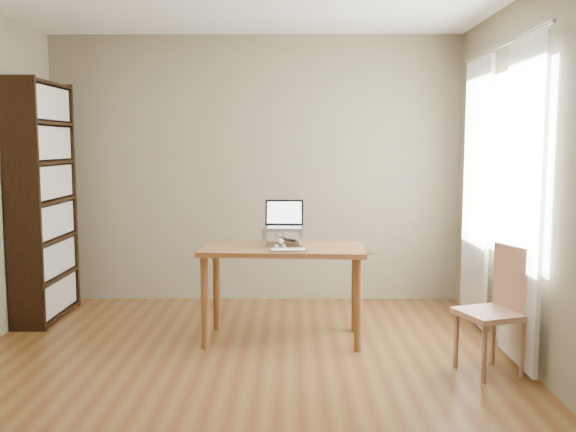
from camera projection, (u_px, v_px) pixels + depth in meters
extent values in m
cube|color=#5B3218|center=(237.00, 382.00, 4.22)|extent=(4.00, 4.50, 0.02)
cube|color=#7B7553|center=(255.00, 170.00, 6.32)|extent=(4.00, 0.02, 2.60)
cube|color=#7B7553|center=(165.00, 233.00, 1.83)|extent=(4.00, 0.02, 2.60)
cube|color=#7B7553|center=(552.00, 184.00, 4.06)|extent=(0.02, 4.50, 2.60)
cube|color=white|center=(506.00, 164.00, 4.84)|extent=(0.01, 1.80, 1.40)
cube|color=black|center=(22.00, 206.00, 5.22)|extent=(0.30, 0.04, 2.10)
cube|color=black|center=(60.00, 197.00, 6.08)|extent=(0.30, 0.04, 2.10)
cube|color=black|center=(27.00, 201.00, 5.65)|extent=(0.02, 0.90, 2.10)
cube|color=black|center=(48.00, 314.00, 5.77)|extent=(0.30, 0.84, 0.02)
cube|color=black|center=(50.00, 295.00, 5.75)|extent=(0.20, 0.78, 0.28)
cube|color=black|center=(46.00, 277.00, 5.73)|extent=(0.30, 0.84, 0.03)
cube|color=black|center=(48.00, 258.00, 5.71)|extent=(0.20, 0.78, 0.28)
cube|color=black|center=(44.00, 239.00, 5.69)|extent=(0.30, 0.84, 0.02)
cube|color=black|center=(47.00, 220.00, 5.67)|extent=(0.20, 0.78, 0.28)
cube|color=black|center=(43.00, 201.00, 5.65)|extent=(0.30, 0.84, 0.02)
cube|color=black|center=(45.00, 182.00, 5.63)|extent=(0.20, 0.78, 0.28)
cube|color=black|center=(41.00, 162.00, 5.61)|extent=(0.30, 0.84, 0.02)
cube|color=black|center=(44.00, 143.00, 5.59)|extent=(0.20, 0.78, 0.28)
cube|color=black|center=(39.00, 123.00, 5.58)|extent=(0.30, 0.84, 0.02)
cube|color=black|center=(42.00, 104.00, 5.56)|extent=(0.20, 0.78, 0.28)
cube|color=black|center=(38.00, 84.00, 5.54)|extent=(0.30, 0.84, 0.03)
cube|color=white|center=(523.00, 204.00, 4.32)|extent=(0.03, 0.70, 2.20)
cube|color=white|center=(476.00, 192.00, 5.42)|extent=(0.03, 0.70, 2.20)
cylinder|color=silver|center=(502.00, 45.00, 4.74)|extent=(0.03, 1.90, 0.03)
cube|color=brown|center=(283.00, 249.00, 5.03)|extent=(1.31, 0.71, 0.04)
cylinder|color=brown|center=(214.00, 288.00, 5.33)|extent=(0.06, 0.06, 0.71)
cylinder|color=brown|center=(353.00, 289.00, 5.32)|extent=(0.06, 0.06, 0.71)
cylinder|color=brown|center=(206.00, 304.00, 4.82)|extent=(0.06, 0.06, 0.71)
cylinder|color=brown|center=(360.00, 304.00, 4.81)|extent=(0.06, 0.06, 0.71)
cube|color=silver|center=(265.00, 238.00, 5.10)|extent=(0.03, 0.25, 0.12)
cube|color=silver|center=(302.00, 238.00, 5.10)|extent=(0.03, 0.25, 0.12)
cube|color=silver|center=(283.00, 229.00, 5.09)|extent=(0.32, 0.25, 0.01)
cube|color=silver|center=(283.00, 228.00, 5.09)|extent=(0.32, 0.23, 0.02)
cube|color=black|center=(284.00, 212.00, 5.20)|extent=(0.31, 0.06, 0.20)
cube|color=white|center=(284.00, 212.00, 5.19)|extent=(0.28, 0.05, 0.17)
cube|color=silver|center=(288.00, 250.00, 4.81)|extent=(0.28, 0.14, 0.02)
cube|color=white|center=(288.00, 249.00, 4.80)|extent=(0.26, 0.11, 0.00)
cylinder|color=brown|center=(372.00, 253.00, 4.73)|extent=(0.09, 0.09, 0.01)
ellipsoid|color=#403B32|center=(279.00, 237.00, 5.13)|extent=(0.15, 0.34, 0.12)
ellipsoid|color=#403B32|center=(279.00, 236.00, 5.24)|extent=(0.13, 0.14, 0.11)
ellipsoid|color=#403B32|center=(278.00, 239.00, 4.94)|extent=(0.09, 0.09, 0.08)
ellipsoid|color=white|center=(279.00, 242.00, 4.98)|extent=(0.08, 0.08, 0.07)
sphere|color=white|center=(278.00, 241.00, 4.90)|extent=(0.04, 0.04, 0.04)
cone|color=#403B32|center=(275.00, 233.00, 4.94)|extent=(0.03, 0.04, 0.04)
cone|color=#403B32|center=(282.00, 233.00, 4.94)|extent=(0.03, 0.04, 0.04)
cylinder|color=white|center=(275.00, 247.00, 4.93)|extent=(0.03, 0.08, 0.03)
cylinder|color=white|center=(282.00, 247.00, 4.93)|extent=(0.03, 0.08, 0.03)
cylinder|color=#403B32|center=(290.00, 240.00, 5.26)|extent=(0.12, 0.18, 0.03)
cube|color=tan|center=(490.00, 314.00, 4.33)|extent=(0.49, 0.49, 0.04)
cylinder|color=tan|center=(472.00, 351.00, 4.20)|extent=(0.04, 0.04, 0.41)
cylinder|color=tan|center=(520.00, 351.00, 4.19)|extent=(0.04, 0.04, 0.41)
cylinder|color=tan|center=(460.00, 337.00, 4.50)|extent=(0.04, 0.04, 0.41)
cylinder|color=tan|center=(504.00, 337.00, 4.50)|extent=(0.04, 0.04, 0.41)
cube|color=tan|center=(517.00, 281.00, 4.30)|extent=(0.16, 0.35, 0.46)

